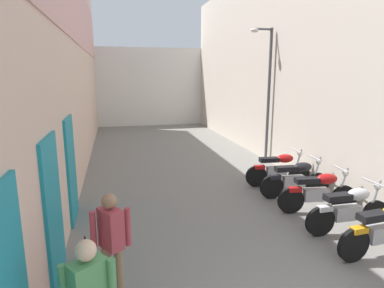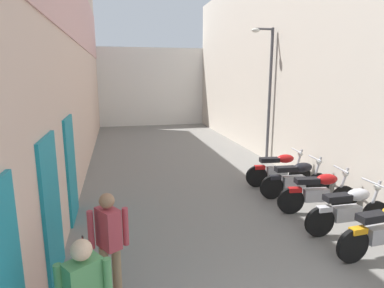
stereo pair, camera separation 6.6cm
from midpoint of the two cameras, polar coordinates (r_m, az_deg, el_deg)
ground_plane at (r=9.43m, az=0.42°, el=-6.86°), size 34.45×34.45×0.00m
building_left at (r=10.70m, az=-20.42°, el=13.90°), size 0.45×18.45×7.02m
building_right at (r=12.00m, az=14.15°, el=13.77°), size 0.45×18.45×6.98m
building_far_end at (r=21.01m, az=-7.69°, el=9.89°), size 9.27×2.00×4.62m
motorcycle_fourth at (r=7.15m, az=25.54°, el=-10.12°), size 1.85×0.58×1.04m
motorcycle_fifth at (r=7.90m, az=20.99°, el=-7.66°), size 1.85×0.58×1.04m
motorcycle_sixth at (r=8.66m, az=17.43°, el=-5.69°), size 1.85×0.58×1.04m
motorcycle_seventh at (r=9.40m, az=14.67°, el=-4.14°), size 1.85×0.58×1.04m
pedestrian_mid_alley at (r=4.60m, az=-14.30°, el=-16.03°), size 0.52×0.39×1.57m
umbrella_leaning at (r=4.90m, az=-18.41°, el=-17.59°), size 0.20×0.35×0.97m
street_lamp at (r=11.50m, az=12.72°, el=9.83°), size 0.79×0.18×4.55m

